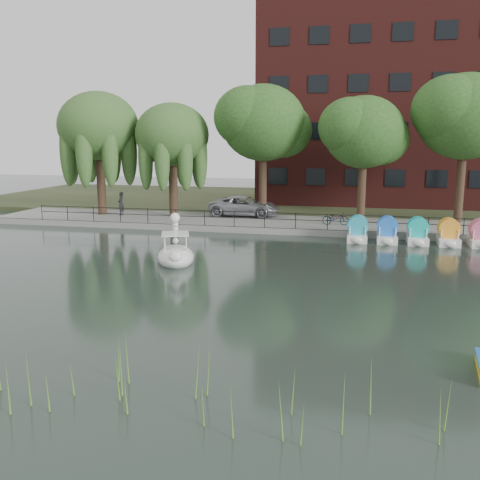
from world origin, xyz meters
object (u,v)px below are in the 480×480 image
(minivan, at_px, (244,205))
(pedestrian, at_px, (121,202))
(swan_boat, at_px, (176,253))
(bicycle, at_px, (336,217))

(minivan, distance_m, pedestrian, 9.18)
(pedestrian, bearing_deg, swan_boat, 30.92)
(minivan, height_order, bicycle, minivan)
(minivan, height_order, swan_boat, swan_boat)
(bicycle, relative_size, swan_boat, 0.53)
(pedestrian, height_order, swan_boat, pedestrian)
(minivan, bearing_deg, swan_boat, 176.98)
(pedestrian, relative_size, swan_boat, 0.61)
(minivan, bearing_deg, pedestrian, 98.77)
(minivan, relative_size, pedestrian, 3.01)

